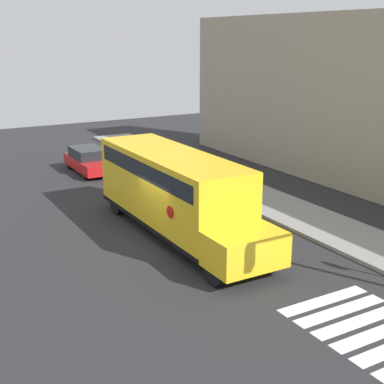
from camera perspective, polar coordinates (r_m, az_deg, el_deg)
ground_plane at (r=20.66m, az=-2.86°, el=-5.42°), size 60.00×60.00×0.00m
sidewalk_strip at (r=24.09m, az=11.05°, el=-2.30°), size 44.00×3.00×0.15m
crosswalk_stripes at (r=15.62m, az=19.28°, el=-14.01°), size 4.70×3.20×0.01m
school_bus at (r=21.02m, az=-1.87°, el=0.34°), size 10.26×2.57×3.25m
parked_car at (r=31.63m, az=-10.94°, el=3.35°), size 4.35×1.74×1.39m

